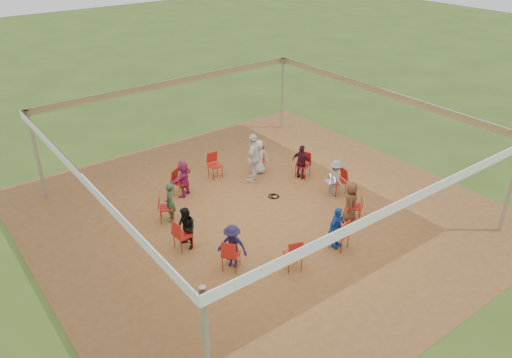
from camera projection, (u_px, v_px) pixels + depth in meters
ground at (260, 213)px, 15.46m from camera, size 80.00×80.00×0.00m
dirt_patch at (260, 213)px, 15.46m from camera, size 13.00×13.00×0.00m
tent at (260, 143)px, 14.34m from camera, size 10.33×10.33×3.00m
chair_0 at (338, 182)px, 16.31m from camera, size 0.52×0.50×0.90m
chair_1 at (303, 165)px, 17.37m from camera, size 0.56×0.55×0.90m
chair_2 at (259, 160)px, 17.75m from camera, size 0.60×0.60×0.90m
chair_3 at (215, 166)px, 17.34m from camera, size 0.45×0.47×0.90m
chair_4 at (181, 182)px, 16.27m from camera, size 0.58×0.59×0.90m
chair_5 at (166, 208)px, 14.87m from camera, size 0.59×0.58×0.90m
chair_6 at (183, 235)px, 13.59m from camera, size 0.47×0.45×0.90m
chair_7 at (231, 254)px, 12.84m from camera, size 0.60×0.60×0.90m
chair_8 at (293, 254)px, 12.86m from camera, size 0.55×0.56×0.90m
chair_9 at (340, 235)px, 13.63m from camera, size 0.51×0.52×0.90m
chair_10 at (354, 207)px, 14.92m from camera, size 0.61×0.61×0.90m
person_seated_0 at (336, 178)px, 16.18m from camera, size 0.55×0.86×1.24m
person_seated_1 at (302, 162)px, 17.20m from camera, size 0.60×0.81×1.24m
person_seated_2 at (259, 157)px, 17.56m from camera, size 0.69×0.63×1.24m
person_seated_3 at (183, 178)px, 16.14m from camera, size 1.21×0.93×1.24m
person_seated_4 at (170, 202)px, 14.80m from camera, size 0.47×0.54×1.24m
person_seated_5 at (186, 228)px, 13.58m from camera, size 0.39×0.63×1.24m
person_seated_6 at (232, 246)px, 12.86m from camera, size 0.80×0.88×1.24m
person_seated_7 at (336, 228)px, 13.62m from camera, size 0.79×0.52×1.24m
person_seated_8 at (351, 201)px, 14.85m from camera, size 0.66×0.67×1.24m
standing_person at (253, 158)px, 16.94m from camera, size 1.13×1.02×1.74m
cable_coil at (274, 196)px, 16.32m from camera, size 0.45×0.45×0.03m
laptop at (331, 180)px, 16.14m from camera, size 0.33×0.38×0.23m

